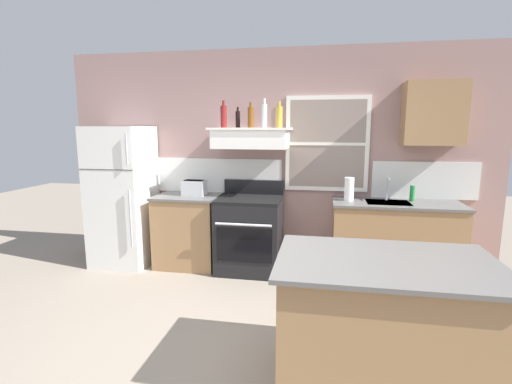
{
  "coord_description": "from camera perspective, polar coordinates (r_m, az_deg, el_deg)",
  "views": [
    {
      "loc": [
        0.61,
        -2.45,
        1.74
      ],
      "look_at": [
        -0.05,
        1.2,
        1.1
      ],
      "focal_mm": 26.07,
      "sensor_mm": 36.0,
      "label": 1
    }
  ],
  "objects": [
    {
      "name": "counter_left_of_stove",
      "position": [
        4.83,
        -10.3,
        -5.79
      ],
      "size": [
        0.79,
        0.63,
        0.91
      ],
      "color": "#9E754C",
      "rests_on": "ground_plane"
    },
    {
      "name": "kitchen_island",
      "position": [
        2.73,
        18.92,
        -18.81
      ],
      "size": [
        1.4,
        0.9,
        0.91
      ],
      "color": "#9E754C",
      "rests_on": "ground_plane"
    },
    {
      "name": "upper_cabinet_right",
      "position": [
        4.65,
        25.56,
        10.82
      ],
      "size": [
        0.64,
        0.32,
        0.7
      ],
      "color": "#9E754C"
    },
    {
      "name": "back_wall",
      "position": [
        4.73,
        3.2,
        5.07
      ],
      "size": [
        5.4,
        0.11,
        2.7
      ],
      "color": "gray",
      "rests_on": "ground_plane"
    },
    {
      "name": "counter_right_with_sink",
      "position": [
        4.61,
        20.46,
        -7.0
      ],
      "size": [
        1.43,
        0.63,
        0.91
      ],
      "color": "#9E754C",
      "rests_on": "ground_plane"
    },
    {
      "name": "toaster",
      "position": [
        4.69,
        -9.46,
        0.69
      ],
      "size": [
        0.3,
        0.2,
        0.19
      ],
      "color": "silver",
      "rests_on": "counter_left_of_stove"
    },
    {
      "name": "range_hood_shelf",
      "position": [
        4.49,
        -0.79,
        8.3
      ],
      "size": [
        0.96,
        0.52,
        0.24
      ],
      "color": "white"
    },
    {
      "name": "bottle_red_label_wine",
      "position": [
        4.53,
        -4.99,
        11.5
      ],
      "size": [
        0.07,
        0.07,
        0.32
      ],
      "color": "maroon",
      "rests_on": "range_hood_shelf"
    },
    {
      "name": "paper_towel_roll",
      "position": [
        4.42,
        14.09,
        0.43
      ],
      "size": [
        0.11,
        0.11,
        0.27
      ],
      "primitive_type": "cylinder",
      "color": "white",
      "rests_on": "counter_right_with_sink"
    },
    {
      "name": "stove_range",
      "position": [
        4.58,
        -0.99,
        -6.39
      ],
      "size": [
        0.76,
        0.69,
        1.09
      ],
      "color": "black",
      "rests_on": "ground_plane"
    },
    {
      "name": "bottle_balsamic_dark",
      "position": [
        4.59,
        -2.81,
        11.12
      ],
      "size": [
        0.06,
        0.06,
        0.25
      ],
      "color": "black",
      "rests_on": "range_hood_shelf"
    },
    {
      "name": "dish_soap_bottle",
      "position": [
        4.63,
        22.85,
        -0.2
      ],
      "size": [
        0.06,
        0.06,
        0.18
      ],
      "primitive_type": "cylinder",
      "color": "#268C3F",
      "rests_on": "counter_right_with_sink"
    },
    {
      "name": "bottle_champagne_gold_foil",
      "position": [
        4.44,
        3.56,
        11.46
      ],
      "size": [
        0.08,
        0.08,
        0.3
      ],
      "color": "#B29333",
      "rests_on": "range_hood_shelf"
    },
    {
      "name": "ground_plane",
      "position": [
        3.07,
        -3.4,
        -24.79
      ],
      "size": [
        16.0,
        16.0,
        0.0
      ],
      "primitive_type": "plane",
      "color": "gray"
    },
    {
      "name": "sink_faucet",
      "position": [
        4.56,
        19.49,
        0.95
      ],
      "size": [
        0.03,
        0.17,
        0.28
      ],
      "color": "silver",
      "rests_on": "counter_right_with_sink"
    },
    {
      "name": "bottle_amber_wine",
      "position": [
        4.48,
        -0.82,
        11.43
      ],
      "size": [
        0.07,
        0.07,
        0.29
      ],
      "color": "brown",
      "rests_on": "range_hood_shelf"
    },
    {
      "name": "bottle_clear_tall",
      "position": [
        4.45,
        1.29,
        11.67
      ],
      "size": [
        0.06,
        0.06,
        0.34
      ],
      "color": "silver",
      "rests_on": "range_hood_shelf"
    },
    {
      "name": "refrigerator",
      "position": [
        5.05,
        -19.76,
        -0.61
      ],
      "size": [
        0.7,
        0.72,
        1.76
      ],
      "color": "white",
      "rests_on": "ground_plane"
    }
  ]
}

